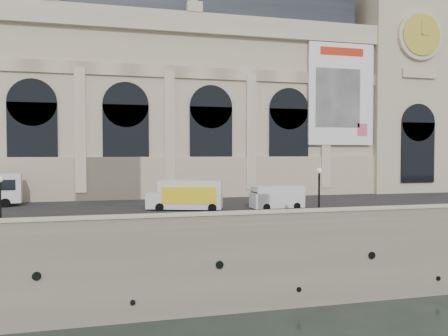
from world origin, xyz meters
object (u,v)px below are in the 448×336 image
at_px(box_truck, 187,195).
at_px(lamp_right, 319,195).
at_px(van_c, 275,197).
at_px(lamp_left, 0,205).

relative_size(box_truck, lamp_right, 1.73).
relative_size(van_c, lamp_left, 1.33).
relative_size(van_c, box_truck, 0.70).
bearing_deg(lamp_right, van_c, 94.27).
distance_m(van_c, lamp_left, 23.80).
bearing_deg(van_c, lamp_right, -85.73).
bearing_deg(lamp_right, box_truck, 133.57).
xyz_separation_m(box_truck, lamp_right, (9.06, -9.53, 0.70)).
xyz_separation_m(box_truck, lamp_left, (-14.03, -9.03, 0.50)).
distance_m(van_c, lamp_right, 8.36).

